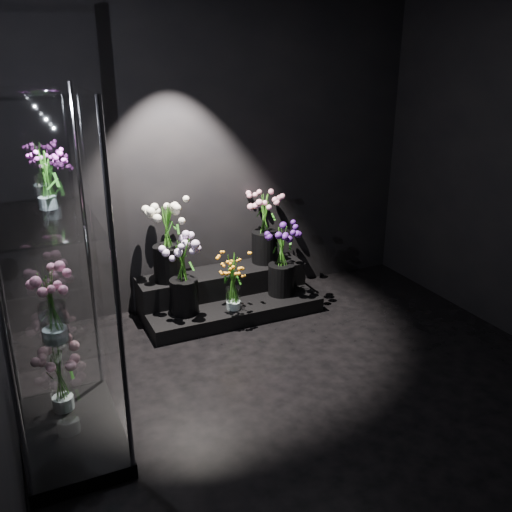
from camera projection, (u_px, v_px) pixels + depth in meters
floor at (322, 400)px, 4.08m from camera, size 4.00×4.00×0.00m
wall_back at (217, 157)px, 5.28m from camera, size 4.00×0.00×4.00m
display_riser at (226, 294)px, 5.42m from camera, size 1.62×0.72×0.36m
display_case at (52, 286)px, 3.27m from camera, size 0.60×0.99×2.19m
bouquet_orange_bells at (233, 282)px, 5.07m from camera, size 0.29×0.29×0.52m
bouquet_lilac at (183, 270)px, 4.95m from camera, size 0.39×0.39×0.72m
bouquet_purple at (282, 257)px, 5.34m from camera, size 0.32×0.32×0.69m
bouquet_cream_roses at (167, 236)px, 5.07m from camera, size 0.51×0.51×0.74m
bouquet_pink_roses at (265, 226)px, 5.51m from camera, size 0.40×0.40×0.67m
bouquet_case_pink at (51, 305)px, 3.08m from camera, size 0.34×0.34×0.43m
bouquet_case_magenta at (45, 177)px, 3.24m from camera, size 0.27×0.27×0.35m
bouquet_case_base_pink at (59, 375)px, 3.73m from camera, size 0.35×0.35×0.49m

